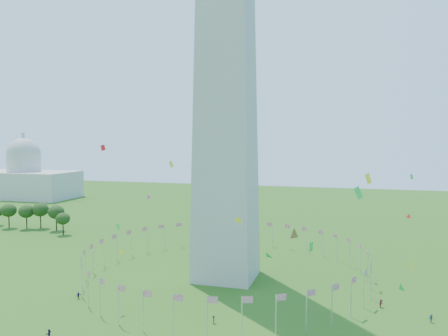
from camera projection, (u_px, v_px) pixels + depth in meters
The scene contains 4 objects.
flag_ring at pixel (226, 262), 126.38m from camera, with size 80.24×80.24×9.00m.
capitol_building at pixel (24, 164), 298.83m from camera, with size 70.00×35.00×46.00m, color beige, non-canonical shape.
kites_aloft at pixel (269, 226), 96.52m from camera, with size 102.78×66.05×30.19m.
tree_line_west at pixel (22, 217), 194.39m from camera, with size 54.93×15.38×11.42m.
Camera 1 is at (33.20, -69.80, 40.04)m, focal length 35.00 mm.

